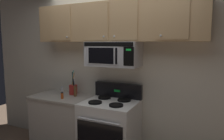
# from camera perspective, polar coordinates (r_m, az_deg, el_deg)

# --- Properties ---
(back_wall) EXTENTS (5.20, 0.10, 2.70)m
(back_wall) POSITION_cam_1_polar(r_m,az_deg,el_deg) (3.24, 2.28, 0.61)
(back_wall) COLOR silver
(back_wall) RESTS_ON ground_plane
(stove_range) EXTENTS (0.76, 0.69, 1.12)m
(stove_range) POSITION_cam_1_polar(r_m,az_deg,el_deg) (3.15, -0.54, -16.27)
(stove_range) COLOR white
(stove_range) RESTS_ON ground_plane
(over_range_microwave) EXTENTS (0.76, 0.43, 0.35)m
(over_range_microwave) POSITION_cam_1_polar(r_m,az_deg,el_deg) (3.00, 0.41, 4.38)
(over_range_microwave) COLOR #B7BABF
(upper_cabinets) EXTENTS (2.50, 0.36, 0.55)m
(upper_cabinets) POSITION_cam_1_polar(r_m,az_deg,el_deg) (3.04, 0.68, 12.92)
(upper_cabinets) COLOR tan
(counter_segment) EXTENTS (0.93, 0.65, 0.90)m
(counter_segment) POSITION_cam_1_polar(r_m,az_deg,el_deg) (3.58, -13.03, -13.77)
(counter_segment) COLOR #BCB7AD
(counter_segment) RESTS_ON ground_plane
(utensil_crock_red) EXTENTS (0.13, 0.13, 0.39)m
(utensil_crock_red) POSITION_cam_1_polar(r_m,az_deg,el_deg) (3.48, -10.55, -4.97)
(utensil_crock_red) COLOR red
(utensil_crock_red) RESTS_ON counter_segment
(salt_shaker) EXTENTS (0.04, 0.04, 0.10)m
(salt_shaker) POSITION_cam_1_polar(r_m,az_deg,el_deg) (3.67, -13.45, -5.14)
(salt_shaker) COLOR white
(salt_shaker) RESTS_ON counter_segment
(pepper_mill) EXTENTS (0.05, 0.05, 0.16)m
(pepper_mill) POSITION_cam_1_polar(r_m,az_deg,el_deg) (3.35, -10.01, -5.71)
(pepper_mill) COLOR brown
(pepper_mill) RESTS_ON counter_segment
(spice_jar) EXTENTS (0.04, 0.04, 0.10)m
(spice_jar) POSITION_cam_1_polar(r_m,az_deg,el_deg) (3.25, -13.46, -6.76)
(spice_jar) COLOR #C64C19
(spice_jar) RESTS_ON counter_segment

